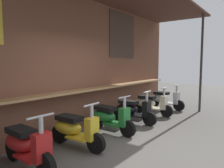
# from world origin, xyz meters

# --- Properties ---
(ground_plane) EXTENTS (29.39, 29.39, 0.00)m
(ground_plane) POSITION_xyz_m (0.00, 0.00, 0.00)
(ground_plane) COLOR #56544F
(market_stall_facade) EXTENTS (10.50, 2.37, 3.68)m
(market_stall_facade) POSITION_xyz_m (-0.00, 1.88, 2.02)
(market_stall_facade) COLOR brown
(market_stall_facade) RESTS_ON ground_plane
(scooter_red) EXTENTS (0.46, 1.40, 0.97)m
(scooter_red) POSITION_xyz_m (-1.70, 1.08, 0.39)
(scooter_red) COLOR red
(scooter_red) RESTS_ON ground_plane
(scooter_yellow) EXTENTS (0.49, 1.40, 0.97)m
(scooter_yellow) POSITION_xyz_m (-0.61, 1.08, 0.39)
(scooter_yellow) COLOR gold
(scooter_yellow) RESTS_ON ground_plane
(scooter_green) EXTENTS (0.46, 1.40, 0.97)m
(scooter_green) POSITION_xyz_m (0.59, 1.08, 0.39)
(scooter_green) COLOR #237533
(scooter_green) RESTS_ON ground_plane
(scooter_black) EXTENTS (0.46, 1.40, 0.97)m
(scooter_black) POSITION_xyz_m (1.68, 1.08, 0.39)
(scooter_black) COLOR black
(scooter_black) RESTS_ON ground_plane
(scooter_cream) EXTENTS (0.49, 1.40, 0.97)m
(scooter_cream) POSITION_xyz_m (2.85, 1.08, 0.39)
(scooter_cream) COLOR beige
(scooter_cream) RESTS_ON ground_plane
(scooter_silver) EXTENTS (0.46, 1.40, 0.97)m
(scooter_silver) POSITION_xyz_m (4.03, 1.08, 0.39)
(scooter_silver) COLOR #B2B5BA
(scooter_silver) RESTS_ON ground_plane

